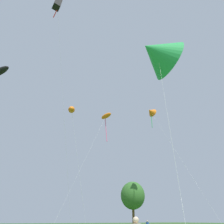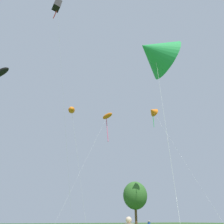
{
  "view_description": "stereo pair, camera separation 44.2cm",
  "coord_description": "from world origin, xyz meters",
  "px_view_note": "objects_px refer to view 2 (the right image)",
  "views": [
    {
      "loc": [
        -9.38,
        -7.32,
        1.58
      ],
      "look_at": [
        2.37,
        12.21,
        12.43
      ],
      "focal_mm": 36.54,
      "sensor_mm": 36.0,
      "label": 1
    },
    {
      "loc": [
        -9.0,
        -7.55,
        1.58
      ],
      "look_at": [
        2.37,
        12.21,
        12.43
      ],
      "focal_mm": 36.54,
      "sensor_mm": 36.0,
      "label": 2
    }
  ],
  "objects_px": {
    "kite_flying_4": "(107,117)",
    "park_tree_1": "(135,196)",
    "kite_flying_5": "(155,53)",
    "kite_flying_6": "(72,110)",
    "kite_flying_0": "(57,5)",
    "kite_flying_8": "(153,111)"
  },
  "relations": [
    {
      "from": "kite_flying_4",
      "to": "park_tree_1",
      "type": "bearing_deg",
      "value": 40.33
    },
    {
      "from": "kite_flying_5",
      "to": "kite_flying_6",
      "type": "height_order",
      "value": "kite_flying_5"
    },
    {
      "from": "park_tree_1",
      "to": "kite_flying_5",
      "type": "bearing_deg",
      "value": -122.4
    },
    {
      "from": "kite_flying_0",
      "to": "kite_flying_6",
      "type": "bearing_deg",
      "value": 13.39
    },
    {
      "from": "kite_flying_5",
      "to": "kite_flying_8",
      "type": "relative_size",
      "value": 0.67
    },
    {
      "from": "kite_flying_8",
      "to": "park_tree_1",
      "type": "relative_size",
      "value": 2.47
    },
    {
      "from": "kite_flying_8",
      "to": "park_tree_1",
      "type": "height_order",
      "value": "kite_flying_8"
    },
    {
      "from": "park_tree_1",
      "to": "kite_flying_4",
      "type": "bearing_deg",
      "value": -139.67
    },
    {
      "from": "kite_flying_0",
      "to": "park_tree_1",
      "type": "distance_m",
      "value": 35.06
    },
    {
      "from": "kite_flying_0",
      "to": "kite_flying_5",
      "type": "relative_size",
      "value": 1.96
    },
    {
      "from": "kite_flying_4",
      "to": "park_tree_1",
      "type": "xyz_separation_m",
      "value": [
        11.7,
        9.93,
        -10.17
      ]
    },
    {
      "from": "kite_flying_0",
      "to": "kite_flying_4",
      "type": "bearing_deg",
      "value": 32.73
    },
    {
      "from": "park_tree_1",
      "to": "kite_flying_0",
      "type": "bearing_deg",
      "value": -143.22
    },
    {
      "from": "kite_flying_6",
      "to": "kite_flying_4",
      "type": "bearing_deg",
      "value": 39.03
    },
    {
      "from": "kite_flying_0",
      "to": "kite_flying_8",
      "type": "relative_size",
      "value": 1.3
    },
    {
      "from": "kite_flying_6",
      "to": "kite_flying_8",
      "type": "bearing_deg",
      "value": 22.83
    },
    {
      "from": "kite_flying_0",
      "to": "kite_flying_8",
      "type": "xyz_separation_m",
      "value": [
        21.58,
        8.48,
        -6.08
      ]
    },
    {
      "from": "kite_flying_0",
      "to": "kite_flying_6",
      "type": "distance_m",
      "value": 13.92
    },
    {
      "from": "kite_flying_5",
      "to": "kite_flying_6",
      "type": "distance_m",
      "value": 12.33
    },
    {
      "from": "kite_flying_4",
      "to": "kite_flying_8",
      "type": "relative_size",
      "value": 0.79
    },
    {
      "from": "kite_flying_5",
      "to": "kite_flying_8",
      "type": "xyz_separation_m",
      "value": [
        16.75,
        19.92,
        7.77
      ]
    },
    {
      "from": "kite_flying_0",
      "to": "kite_flying_5",
      "type": "bearing_deg",
      "value": -67.07
    }
  ]
}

